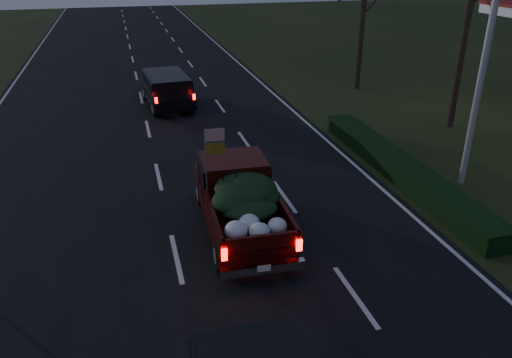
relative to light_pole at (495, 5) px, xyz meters
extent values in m
plane|color=black|center=(-9.50, -2.00, -5.48)|extent=(120.00, 120.00, 0.00)
cube|color=black|center=(-9.50, -2.00, -5.47)|extent=(14.00, 120.00, 0.02)
cube|color=black|center=(-1.70, 1.00, -5.18)|extent=(1.00, 10.00, 0.60)
cylinder|color=silver|center=(0.00, 0.00, -0.98)|extent=(0.20, 0.20, 9.00)
cylinder|color=black|center=(3.00, 5.00, -1.23)|extent=(0.28, 0.28, 8.50)
cylinder|color=black|center=(2.00, 12.00, -1.98)|extent=(0.28, 0.28, 7.00)
cube|color=#380907|center=(-7.64, -0.91, -4.91)|extent=(2.06, 4.79, 0.52)
cube|color=#380907|center=(-7.61, -0.06, -4.21)|extent=(1.80, 1.57, 0.85)
cube|color=black|center=(-7.61, -0.06, -4.11)|extent=(1.89, 1.48, 0.52)
cube|color=#380907|center=(-7.68, -2.14, -4.63)|extent=(1.84, 2.71, 0.06)
ellipsoid|color=black|center=(-7.62, -1.67, -4.21)|extent=(1.57, 1.75, 0.57)
cylinder|color=gray|center=(-8.49, -0.88, -3.54)|extent=(0.03, 0.03, 1.89)
cube|color=red|center=(-8.24, -0.89, -2.76)|extent=(0.49, 0.04, 0.32)
cube|color=gold|center=(-8.24, -0.89, -3.14)|extent=(0.49, 0.04, 0.32)
cube|color=black|center=(-8.33, 11.31, -4.90)|extent=(2.20, 4.60, 0.56)
cube|color=black|center=(-8.31, 11.08, -4.27)|extent=(1.99, 3.38, 0.75)
cube|color=black|center=(-8.31, 11.08, -4.20)|extent=(2.08, 3.30, 0.45)
camera|label=1|loc=(-10.29, -12.45, 1.46)|focal=35.00mm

